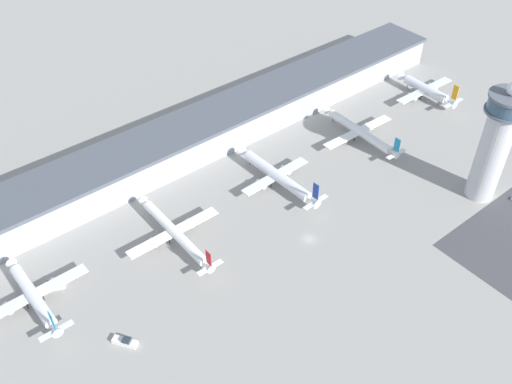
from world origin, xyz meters
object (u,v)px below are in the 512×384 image
Objects in this scene: service_truck_catering at (125,342)px; airplane_gate_alpha at (33,296)px; control_tower at (496,143)px; airplane_gate_delta at (360,132)px; airplane_gate_bravo at (175,233)px; airplane_gate_echo at (426,90)px; service_truck_fuel at (53,286)px; airplane_gate_charlie at (277,176)px.

airplane_gate_alpha is at bearing 115.98° from service_truck_catering.
control_tower is 59.99m from airplane_gate_delta.
airplane_gate_bravo is at bearing -178.92° from airplane_gate_delta.
control_tower is 1.34× the size of airplane_gate_alpha.
airplane_gate_echo is (199.32, 1.10, 0.01)m from airplane_gate_alpha.
service_truck_fuel is (-43.62, 7.40, -3.36)m from airplane_gate_bravo.
airplane_gate_charlie is 1.02× the size of airplane_gate_delta.
airplane_gate_echo is at bearing -0.51° from service_truck_fuel.
control_tower is at bearing -20.12° from airplane_gate_alpha.
airplane_gate_charlie reaches higher than service_truck_fuel.
airplane_gate_bravo is 1.02× the size of airplane_gate_delta.
airplane_gate_alpha is at bearing 159.88° from control_tower.
control_tower is 74.88m from airplane_gate_echo.
airplane_gate_alpha reaches higher than airplane_gate_bravo.
airplane_gate_delta is 50.91m from airplane_gate_echo.
airplane_gate_charlie is (49.11, 1.15, 0.05)m from airplane_gate_bravo.
service_truck_fuel is at bearing 179.49° from airplane_gate_echo.
airplane_gate_delta is at bearing 1.08° from airplane_gate_bravo.
airplane_gate_charlie is at bearing 136.93° from control_tower.
airplane_gate_echo reaches higher than service_truck_catering.
airplane_gate_echo is 4.69× the size of service_truck_fuel.
airplane_gate_delta is (-9.84, 55.29, -21.09)m from control_tower.
airplane_gate_alpha is at bearing -179.68° from airplane_gate_echo.
service_truck_catering is at bearing -143.05° from airplane_gate_bravo.
airplane_gate_echo reaches higher than airplane_gate_charlie.
airplane_gate_echo is at bearing 4.33° from airplane_gate_delta.
control_tower reaches higher than airplane_gate_delta.
airplane_gate_bravo is at bearing 153.57° from control_tower.
control_tower is at bearing -10.56° from service_truck_catering.
control_tower reaches higher than service_truck_fuel.
control_tower is 169.98m from airplane_gate_alpha.
service_truck_catering is (15.28, -31.35, -3.41)m from airplane_gate_alpha.
control_tower is 6.36× the size of service_truck_catering.
airplane_gate_charlie is 5.74× the size of service_truck_fuel.
airplane_gate_echo is at bearing 55.31° from control_tower.
service_truck_catering is at bearing -76.79° from service_truck_fuel.
airplane_gate_alpha is 4.84× the size of service_truck_fuel.
airplane_gate_echo is at bearing 0.32° from airplane_gate_alpha.
control_tower is 121.87m from airplane_gate_bravo.
airplane_gate_charlie reaches higher than airplane_gate_delta.
airplane_gate_delta is 136.36m from service_truck_catering.
service_truck_fuel is at bearing 170.37° from airplane_gate_bravo.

